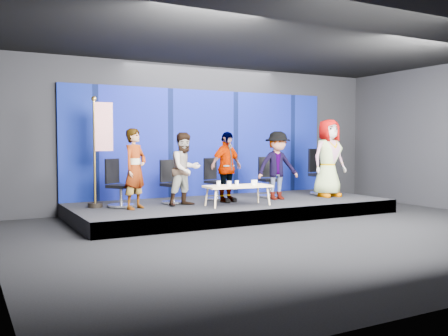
% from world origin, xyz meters
% --- Properties ---
extents(ground, '(10.00, 10.00, 0.00)m').
position_xyz_m(ground, '(0.00, 0.00, 0.00)').
color(ground, black).
rests_on(ground, ground).
extents(room_walls, '(10.02, 8.02, 3.51)m').
position_xyz_m(room_walls, '(0.00, 0.00, 2.43)').
color(room_walls, black).
rests_on(room_walls, ground).
extents(riser, '(7.00, 3.00, 0.30)m').
position_xyz_m(riser, '(0.00, 2.50, 0.15)').
color(riser, black).
rests_on(riser, ground).
extents(backdrop, '(7.00, 0.08, 2.60)m').
position_xyz_m(backdrop, '(0.00, 3.95, 1.60)').
color(backdrop, '#061351').
rests_on(backdrop, riser).
extents(chair_a, '(0.77, 0.77, 0.98)m').
position_xyz_m(chair_a, '(-2.51, 2.74, 0.62)').
color(chair_a, silver).
rests_on(chair_a, riser).
extents(panelist_a, '(0.70, 0.64, 1.59)m').
position_xyz_m(panelist_a, '(-2.31, 2.28, 1.10)').
color(panelist_a, black).
rests_on(panelist_a, riser).
extents(chair_b, '(0.64, 0.64, 0.94)m').
position_xyz_m(chair_b, '(-1.33, 2.78, 0.61)').
color(chair_b, silver).
rests_on(chair_b, riser).
extents(panelist_b, '(0.86, 0.74, 1.52)m').
position_xyz_m(panelist_b, '(-1.23, 2.29, 1.06)').
color(panelist_b, black).
rests_on(panelist_b, riser).
extents(chair_c, '(0.69, 0.69, 0.96)m').
position_xyz_m(chair_c, '(-0.20, 2.92, 0.62)').
color(chair_c, silver).
rests_on(chair_c, riser).
extents(panelist_c, '(0.98, 0.65, 1.55)m').
position_xyz_m(panelist_c, '(-0.19, 2.42, 1.08)').
color(panelist_c, black).
rests_on(panelist_c, riser).
extents(chair_d, '(0.59, 0.59, 0.97)m').
position_xyz_m(chair_d, '(1.18, 2.80, 0.62)').
color(chair_d, silver).
rests_on(chair_d, riser).
extents(panelist_d, '(1.06, 0.67, 1.57)m').
position_xyz_m(panelist_d, '(1.09, 2.31, 1.08)').
color(panelist_d, black).
rests_on(panelist_d, riser).
extents(chair_e, '(0.67, 0.67, 1.15)m').
position_xyz_m(chair_e, '(2.69, 2.71, 0.68)').
color(chair_e, silver).
rests_on(chair_e, riser).
extents(panelist_e, '(0.93, 0.62, 1.87)m').
position_xyz_m(panelist_e, '(2.52, 2.23, 1.23)').
color(panelist_e, black).
rests_on(panelist_e, riser).
extents(coffee_table, '(1.42, 0.67, 0.42)m').
position_xyz_m(coffee_table, '(-0.27, 1.78, 0.69)').
color(coffee_table, tan).
rests_on(coffee_table, riser).
extents(mug_a, '(0.08, 0.08, 0.10)m').
position_xyz_m(mug_a, '(-0.66, 1.89, 0.77)').
color(mug_a, silver).
rests_on(mug_a, coffee_table).
extents(mug_b, '(0.09, 0.09, 0.10)m').
position_xyz_m(mug_b, '(-0.52, 1.69, 0.78)').
color(mug_b, silver).
rests_on(mug_b, coffee_table).
extents(mug_c, '(0.08, 0.08, 0.09)m').
position_xyz_m(mug_c, '(-0.24, 1.86, 0.77)').
color(mug_c, silver).
rests_on(mug_c, coffee_table).
extents(mug_d, '(0.09, 0.09, 0.10)m').
position_xyz_m(mug_d, '(0.06, 1.69, 0.78)').
color(mug_d, silver).
rests_on(mug_d, coffee_table).
extents(mug_e, '(0.08, 0.08, 0.10)m').
position_xyz_m(mug_e, '(0.17, 1.79, 0.77)').
color(mug_e, silver).
rests_on(mug_e, coffee_table).
extents(flag_stand, '(0.51, 0.30, 2.25)m').
position_xyz_m(flag_stand, '(-2.85, 2.87, 1.49)').
color(flag_stand, black).
rests_on(flag_stand, riser).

